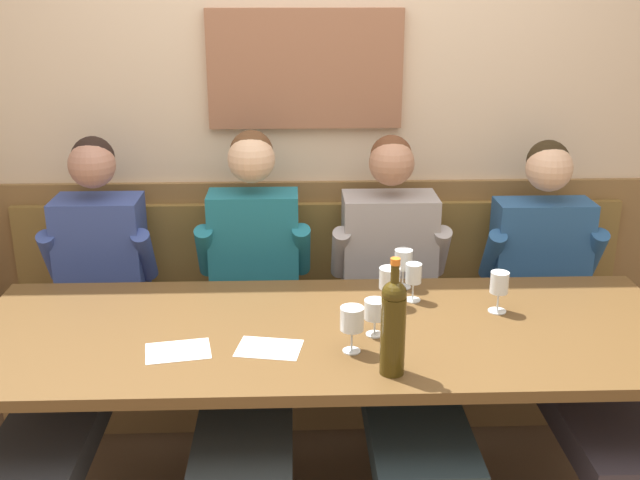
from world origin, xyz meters
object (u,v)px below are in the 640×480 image
Objects in this scene: person_right_seat at (83,321)px; wine_glass_mid_left at (390,280)px; dining_table at (328,346)px; person_left_seat at (398,319)px; wall_bench at (321,350)px; wine_glass_right_end at (499,284)px; wine_bottle_amber_mid at (393,324)px; person_center_right_seat at (251,321)px; wine_glass_center_rear at (352,321)px; wine_glass_mid_right at (413,276)px; person_center_left_seat at (568,326)px; wine_glass_near_bucket at (375,310)px; wine_glass_center_front at (403,262)px.

person_right_seat is 9.15× the size of wine_glass_mid_left.
person_left_seat is (0.30, 0.36, -0.07)m from dining_table.
wall_bench is 18.04× the size of wine_glass_right_end.
wine_glass_right_end is at bearing 44.66° from wine_bottle_amber_mid.
person_center_right_seat reaches higher than wine_bottle_amber_mid.
wine_glass_mid_right is (0.26, 0.41, -0.01)m from wine_glass_center_rear.
wall_bench is 0.84m from wine_glass_mid_left.
person_center_left_seat is 9.09× the size of wine_glass_mid_left.
wine_glass_mid_left is 0.26m from wine_glass_near_bucket.
person_right_seat reaches higher than dining_table.
wine_glass_mid_left is at bearing -8.25° from person_right_seat.
person_center_right_seat is at bearing 169.86° from wine_glass_mid_right.
wine_glass_center_rear is 0.48m from wine_glass_mid_right.
wine_glass_center_rear is 1.22× the size of wine_glass_near_bucket.
wine_glass_mid_left is 0.95× the size of wine_glass_center_front.
person_center_left_seat is 8.60× the size of wine_glass_center_rear.
wall_bench is 1.09m from person_right_seat.
wine_bottle_amber_mid is (0.48, -0.66, 0.30)m from person_center_right_seat.
dining_table is at bearing -141.30° from wine_glass_mid_left.
person_center_right_seat is 0.65m from wine_glass_center_front.
person_center_left_seat reaches higher than wine_glass_center_front.
person_right_seat is 0.67m from person_center_right_seat.
dining_table is 19.30× the size of wine_glass_near_bucket.
wine_glass_center_rear is 0.63m from wine_glass_right_end.
person_center_left_seat is at bearing -3.47° from wine_glass_center_front.
wall_bench is 17.76× the size of wine_glass_center_rear.
wine_glass_mid_right is (-0.30, 0.11, -0.01)m from wine_glass_right_end.
person_center_left_seat reaches higher than wine_glass_near_bucket.
wine_bottle_amber_mid is 2.94× the size of wine_glass_near_bucket.
person_center_left_seat is 9.12× the size of wine_glass_mid_right.
person_center_left_seat is at bearing 7.70° from wine_glass_mid_right.
wine_glass_right_end is 0.50m from wine_glass_near_bucket.
dining_table is 1.83× the size of person_left_seat.
wall_bench is 2.05× the size of person_left_seat.
person_left_seat is at bearing -0.13° from person_right_seat.
wine_glass_mid_right is (1.29, -0.13, 0.23)m from person_right_seat.
dining_table is 0.26m from wine_glass_center_rear.
wine_glass_mid_left is 0.40m from wine_glass_right_end.
wine_glass_center_front is at bearing -51.12° from wall_bench.
person_center_right_seat is 0.98m from wine_glass_right_end.
wine_glass_near_bucket is (-0.03, 0.26, -0.07)m from wine_bottle_amber_mid.
wine_bottle_amber_mid is at bearing -135.34° from wine_glass_right_end.
person_left_seat is 0.30m from wine_glass_mid_left.
wine_bottle_amber_mid is 0.28m from wine_glass_near_bucket.
wine_glass_mid_left is at bearing 65.32° from wine_glass_center_rear.
person_center_left_seat is 3.56× the size of wine_bottle_amber_mid.
wine_glass_center_rear reaches higher than dining_table.
wine_glass_center_rear is 1.02× the size of wine_glass_right_end.
wine_bottle_amber_mid is at bearing -95.94° from wine_glass_mid_left.
person_center_right_seat reaches higher than wine_glass_right_end.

